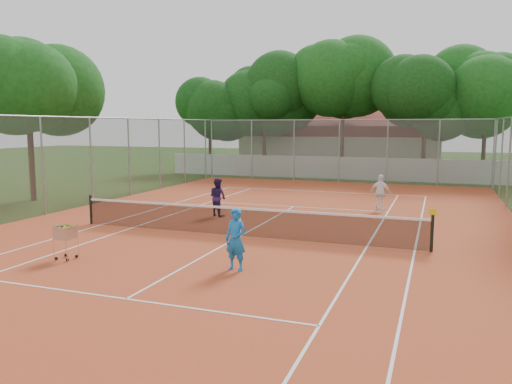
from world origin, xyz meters
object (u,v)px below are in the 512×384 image
(player_far_left, at_px, (218,197))
(player_near, at_px, (236,240))
(tennis_net, at_px, (240,222))
(player_far_right, at_px, (381,193))
(ball_hopper, at_px, (66,241))
(clubhouse, at_px, (342,142))

(player_far_left, bearing_deg, player_near, 141.24)
(player_near, bearing_deg, tennis_net, 119.01)
(player_near, xyz_separation_m, player_far_right, (2.41, 10.24, -0.01))
(player_near, bearing_deg, player_far_right, 85.41)
(tennis_net, xyz_separation_m, ball_hopper, (-3.37, -4.29, 0.01))
(tennis_net, distance_m, player_far_left, 3.84)
(player_near, bearing_deg, clubhouse, 104.54)
(player_far_left, bearing_deg, ball_hopper, 104.59)
(player_near, relative_size, player_far_right, 1.01)
(tennis_net, height_order, ball_hopper, ball_hopper)
(tennis_net, height_order, player_near, player_near)
(clubhouse, height_order, player_far_left, clubhouse)
(player_far_left, relative_size, ball_hopper, 1.52)
(tennis_net, bearing_deg, clubhouse, 93.95)
(player_far_left, bearing_deg, player_far_right, -126.70)
(clubhouse, distance_m, ball_hopper, 33.36)
(clubhouse, height_order, player_near, clubhouse)
(player_near, xyz_separation_m, ball_hopper, (-4.73, -0.62, -0.29))
(clubhouse, xyz_separation_m, player_far_right, (5.77, -22.43, -1.40))
(player_far_left, height_order, ball_hopper, player_far_left)
(tennis_net, bearing_deg, ball_hopper, -128.20)
(clubhouse, bearing_deg, player_far_right, -75.57)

